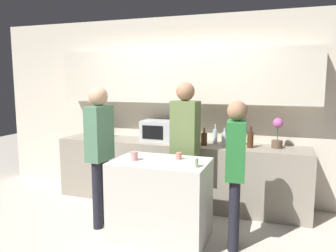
{
  "coord_description": "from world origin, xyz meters",
  "views": [
    {
      "loc": [
        1.37,
        -3.01,
        1.77
      ],
      "look_at": [
        0.15,
        0.51,
        1.25
      ],
      "focal_mm": 35.0,
      "sensor_mm": 36.0,
      "label": 1
    }
  ],
  "objects_px": {
    "bottle_4": "(233,136)",
    "bottle_5": "(241,136)",
    "bottle_0": "(197,138)",
    "cup_2": "(194,162)",
    "bottle_6": "(250,140)",
    "bottle_3": "(224,138)",
    "cup_0": "(134,156)",
    "person_left": "(236,163)",
    "person_right": "(185,138)",
    "toaster": "(100,131)",
    "microwave": "(160,131)",
    "cup_1": "(179,156)",
    "person_center": "(100,145)",
    "bottle_1": "(204,139)",
    "potted_plant": "(278,133)",
    "bottle_2": "(215,136)"
  },
  "relations": [
    {
      "from": "bottle_2",
      "to": "bottle_1",
      "type": "bearing_deg",
      "value": -122.89
    },
    {
      "from": "person_left",
      "to": "cup_2",
      "type": "bearing_deg",
      "value": 112.73
    },
    {
      "from": "bottle_5",
      "to": "cup_0",
      "type": "relative_size",
      "value": 3.21
    },
    {
      "from": "bottle_0",
      "to": "bottle_6",
      "type": "relative_size",
      "value": 0.82
    },
    {
      "from": "bottle_6",
      "to": "person_left",
      "type": "bearing_deg",
      "value": -93.15
    },
    {
      "from": "microwave",
      "to": "toaster",
      "type": "xyz_separation_m",
      "value": [
        -1.02,
        0.0,
        -0.06
      ]
    },
    {
      "from": "toaster",
      "to": "cup_1",
      "type": "relative_size",
      "value": 3.4
    },
    {
      "from": "microwave",
      "to": "bottle_0",
      "type": "xyz_separation_m",
      "value": [
        0.58,
        -0.1,
        -0.06
      ]
    },
    {
      "from": "bottle_2",
      "to": "bottle_6",
      "type": "bearing_deg",
      "value": -15.9
    },
    {
      "from": "bottle_5",
      "to": "bottle_6",
      "type": "bearing_deg",
      "value": -48.82
    },
    {
      "from": "bottle_0",
      "to": "person_left",
      "type": "xyz_separation_m",
      "value": [
        0.66,
        -1.0,
        -0.06
      ]
    },
    {
      "from": "cup_1",
      "to": "bottle_0",
      "type": "bearing_deg",
      "value": 91.42
    },
    {
      "from": "cup_0",
      "to": "bottle_3",
      "type": "bearing_deg",
      "value": 58.42
    },
    {
      "from": "person_right",
      "to": "bottle_3",
      "type": "bearing_deg",
      "value": -113.68
    },
    {
      "from": "bottle_4",
      "to": "bottle_6",
      "type": "bearing_deg",
      "value": -28.01
    },
    {
      "from": "microwave",
      "to": "cup_0",
      "type": "xyz_separation_m",
      "value": [
        0.16,
        -1.25,
        -0.09
      ]
    },
    {
      "from": "bottle_4",
      "to": "person_left",
      "type": "distance_m",
      "value": 1.16
    },
    {
      "from": "potted_plant",
      "to": "bottle_2",
      "type": "xyz_separation_m",
      "value": [
        -0.83,
        0.05,
        -0.09
      ]
    },
    {
      "from": "cup_2",
      "to": "person_right",
      "type": "xyz_separation_m",
      "value": [
        -0.31,
        0.73,
        0.1
      ]
    },
    {
      "from": "cup_2",
      "to": "person_right",
      "type": "distance_m",
      "value": 0.8
    },
    {
      "from": "bottle_4",
      "to": "bottle_5",
      "type": "height_order",
      "value": "bottle_4"
    },
    {
      "from": "bottle_0",
      "to": "cup_2",
      "type": "xyz_separation_m",
      "value": [
        0.27,
        -1.2,
        -0.03
      ]
    },
    {
      "from": "bottle_5",
      "to": "person_center",
      "type": "height_order",
      "value": "person_center"
    },
    {
      "from": "potted_plant",
      "to": "bottle_3",
      "type": "xyz_separation_m",
      "value": [
        -0.69,
        0.02,
        -0.11
      ]
    },
    {
      "from": "bottle_6",
      "to": "person_center",
      "type": "distance_m",
      "value": 1.94
    },
    {
      "from": "bottle_5",
      "to": "bottle_3",
      "type": "bearing_deg",
      "value": -168.76
    },
    {
      "from": "bottle_6",
      "to": "person_left",
      "type": "height_order",
      "value": "person_left"
    },
    {
      "from": "toaster",
      "to": "bottle_4",
      "type": "relative_size",
      "value": 0.8
    },
    {
      "from": "bottle_1",
      "to": "person_right",
      "type": "bearing_deg",
      "value": -107.91
    },
    {
      "from": "cup_1",
      "to": "person_center",
      "type": "height_order",
      "value": "person_center"
    },
    {
      "from": "bottle_4",
      "to": "cup_0",
      "type": "relative_size",
      "value": 3.33
    },
    {
      "from": "potted_plant",
      "to": "bottle_4",
      "type": "height_order",
      "value": "potted_plant"
    },
    {
      "from": "potted_plant",
      "to": "cup_0",
      "type": "bearing_deg",
      "value": -139.65
    },
    {
      "from": "toaster",
      "to": "cup_0",
      "type": "height_order",
      "value": "toaster"
    },
    {
      "from": "bottle_4",
      "to": "person_right",
      "type": "relative_size",
      "value": 0.19
    },
    {
      "from": "bottle_1",
      "to": "cup_0",
      "type": "bearing_deg",
      "value": -115.33
    },
    {
      "from": "bottle_3",
      "to": "person_center",
      "type": "xyz_separation_m",
      "value": [
        -1.3,
        -1.12,
        0.04
      ]
    },
    {
      "from": "person_left",
      "to": "bottle_0",
      "type": "bearing_deg",
      "value": 28.15
    },
    {
      "from": "bottle_6",
      "to": "bottle_1",
      "type": "bearing_deg",
      "value": -176.1
    },
    {
      "from": "bottle_4",
      "to": "cup_0",
      "type": "xyz_separation_m",
      "value": [
        -0.89,
        -1.29,
        -0.07
      ]
    },
    {
      "from": "cup_0",
      "to": "cup_1",
      "type": "xyz_separation_m",
      "value": [
        0.45,
        0.2,
        -0.01
      ]
    },
    {
      "from": "bottle_5",
      "to": "cup_1",
      "type": "relative_size",
      "value": 4.09
    },
    {
      "from": "bottle_2",
      "to": "bottle_5",
      "type": "relative_size",
      "value": 0.88
    },
    {
      "from": "potted_plant",
      "to": "bottle_6",
      "type": "height_order",
      "value": "potted_plant"
    },
    {
      "from": "bottle_0",
      "to": "bottle_5",
      "type": "xyz_separation_m",
      "value": [
        0.58,
        0.17,
        0.03
      ]
    },
    {
      "from": "bottle_4",
      "to": "potted_plant",
      "type": "bearing_deg",
      "value": -3.59
    },
    {
      "from": "bottle_4",
      "to": "cup_2",
      "type": "height_order",
      "value": "bottle_4"
    },
    {
      "from": "cup_0",
      "to": "cup_2",
      "type": "distance_m",
      "value": 0.7
    },
    {
      "from": "bottle_2",
      "to": "cup_1",
      "type": "relative_size",
      "value": 3.6
    },
    {
      "from": "microwave",
      "to": "bottle_3",
      "type": "xyz_separation_m",
      "value": [
        0.94,
        0.02,
        -0.06
      ]
    }
  ]
}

